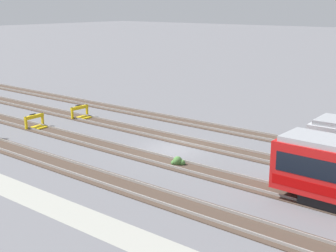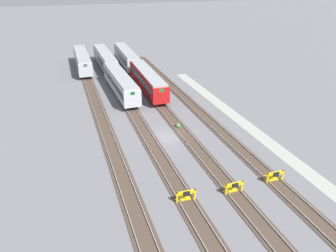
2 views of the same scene
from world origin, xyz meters
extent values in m
plane|color=slate|center=(0.00, 0.00, 0.00)|extent=(400.00, 400.00, 0.00)
cube|color=#9E9E93|center=(0.00, -12.01, 0.00)|extent=(54.00, 2.00, 0.01)
cube|color=#47382D|center=(0.00, -7.51, 0.03)|extent=(90.00, 2.23, 0.06)
cube|color=gray|center=(0.00, -6.79, 0.14)|extent=(90.00, 0.07, 0.15)
cube|color=gray|center=(0.00, -8.23, 0.14)|extent=(90.00, 0.07, 0.15)
cube|color=#47382D|center=(0.00, -2.50, 0.03)|extent=(90.00, 2.24, 0.06)
cube|color=gray|center=(0.00, -1.79, 0.14)|extent=(90.00, 0.07, 0.15)
cube|color=gray|center=(0.00, -3.22, 0.14)|extent=(90.00, 0.07, 0.15)
cube|color=#47382D|center=(0.00, 2.50, 0.03)|extent=(90.00, 2.24, 0.06)
cube|color=gray|center=(0.00, 3.22, 0.14)|extent=(90.00, 0.07, 0.15)
cube|color=gray|center=(0.00, 1.79, 0.14)|extent=(90.00, 0.07, 0.15)
cube|color=#47382D|center=(0.00, 7.51, 0.03)|extent=(90.00, 2.23, 0.06)
cube|color=gray|center=(0.00, 8.23, 0.14)|extent=(90.00, 0.07, 0.15)
cube|color=gray|center=(0.00, 6.79, 0.14)|extent=(90.00, 0.07, 0.15)
cube|color=#1E843D|center=(10.01, 2.31, 3.05)|extent=(0.10, 0.70, 0.56)
cube|color=#1E843D|center=(10.01, -2.35, 3.05)|extent=(0.09, 0.70, 0.56)
cube|color=gold|center=(-13.62, -1.60, 0.57)|extent=(0.19, 0.19, 1.15)
cube|color=gold|center=(-13.54, -3.40, 0.57)|extent=(0.19, 0.19, 1.15)
cube|color=gold|center=(-13.58, -2.50, 1.00)|extent=(0.33, 2.01, 0.30)
cube|color=gold|center=(-13.03, -2.48, 0.09)|extent=(1.15, 1.13, 0.18)
cube|color=black|center=(-13.76, -2.51, 1.00)|extent=(0.15, 0.60, 0.44)
cube|color=gold|center=(-13.28, 3.40, 0.57)|extent=(0.19, 0.19, 1.15)
cube|color=gold|center=(-13.34, 1.60, 0.57)|extent=(0.19, 0.19, 1.15)
cube|color=gold|center=(-13.31, 2.50, 1.00)|extent=(0.30, 2.01, 0.30)
cube|color=gold|center=(-12.76, 2.49, 0.09)|extent=(1.13, 1.11, 0.18)
cube|color=black|center=(-13.49, 2.51, 1.00)|extent=(0.14, 0.60, 0.44)
sphere|color=#4C7F3D|center=(2.46, -2.43, 0.28)|extent=(0.64, 0.64, 0.64)
sphere|color=#4C7F3D|center=(2.76, -2.31, 0.18)|extent=(0.44, 0.44, 0.44)
sphere|color=#4C7F3D|center=(2.24, -2.61, 0.14)|extent=(0.36, 0.36, 0.36)
camera|label=1|loc=(20.92, -26.45, 10.66)|focal=50.00mm
camera|label=2|loc=(-36.85, 12.14, 20.01)|focal=35.00mm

